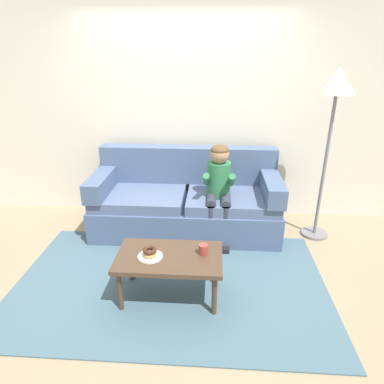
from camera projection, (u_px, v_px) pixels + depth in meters
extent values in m
plane|color=#9E896B|center=(174.00, 268.00, 3.44)|extent=(10.00, 10.00, 0.00)
cube|color=silver|center=(184.00, 106.00, 4.19)|extent=(8.00, 0.10, 2.80)
cube|color=#476675|center=(170.00, 283.00, 3.21)|extent=(2.90, 1.80, 0.01)
cube|color=slate|center=(186.00, 216.00, 4.10)|extent=(2.16, 0.90, 0.38)
cube|color=slate|center=(140.00, 197.00, 3.99)|extent=(1.04, 0.74, 0.12)
cube|color=slate|center=(232.00, 200.00, 3.92)|extent=(1.04, 0.74, 0.12)
cube|color=slate|center=(188.00, 164.00, 4.21)|extent=(2.16, 0.20, 0.45)
cube|color=slate|center=(103.00, 181.00, 3.99)|extent=(0.20, 0.90, 0.22)
cube|color=slate|center=(271.00, 185.00, 3.87)|extent=(0.20, 0.90, 0.22)
cube|color=#4C3828|center=(169.00, 257.00, 2.89)|extent=(0.90, 0.53, 0.04)
cylinder|color=#4C3828|center=(120.00, 291.00, 2.81)|extent=(0.04, 0.04, 0.38)
cylinder|color=#4C3828|center=(214.00, 295.00, 2.76)|extent=(0.04, 0.04, 0.38)
cylinder|color=#4C3828|center=(131.00, 263.00, 3.19)|extent=(0.04, 0.04, 0.38)
cylinder|color=#4C3828|center=(215.00, 266.00, 3.14)|extent=(0.04, 0.04, 0.38)
cylinder|color=#337A4C|center=(219.00, 179.00, 3.80)|extent=(0.26, 0.26, 0.40)
sphere|color=tan|center=(220.00, 154.00, 3.67)|extent=(0.21, 0.21, 0.21)
ellipsoid|color=brown|center=(220.00, 150.00, 3.65)|extent=(0.20, 0.20, 0.12)
cylinder|color=#333847|center=(211.00, 200.00, 3.74)|extent=(0.11, 0.30, 0.11)
cylinder|color=#333847|center=(210.00, 225.00, 3.69)|extent=(0.09, 0.09, 0.44)
cube|color=black|center=(210.00, 247.00, 3.74)|extent=(0.10, 0.20, 0.06)
cylinder|color=#337A4C|center=(206.00, 179.00, 3.70)|extent=(0.07, 0.29, 0.23)
cylinder|color=#333847|center=(226.00, 200.00, 3.73)|extent=(0.11, 0.30, 0.11)
cylinder|color=#333847|center=(225.00, 225.00, 3.68)|extent=(0.09, 0.09, 0.44)
cube|color=black|center=(224.00, 248.00, 3.73)|extent=(0.10, 0.20, 0.06)
cylinder|color=#337A4C|center=(231.00, 180.00, 3.68)|extent=(0.07, 0.29, 0.23)
cylinder|color=white|center=(150.00, 256.00, 2.86)|extent=(0.21, 0.21, 0.01)
torus|color=tan|center=(150.00, 254.00, 2.85)|extent=(0.16, 0.16, 0.04)
torus|color=#422619|center=(150.00, 250.00, 2.84)|extent=(0.15, 0.15, 0.04)
cylinder|color=#993D38|center=(203.00, 249.00, 2.89)|extent=(0.08, 0.08, 0.09)
cylinder|color=slate|center=(314.00, 233.00, 4.05)|extent=(0.30, 0.30, 0.03)
cylinder|color=slate|center=(325.00, 167.00, 3.73)|extent=(0.04, 0.04, 1.65)
cone|color=beige|center=(338.00, 81.00, 3.38)|extent=(0.36, 0.36, 0.26)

